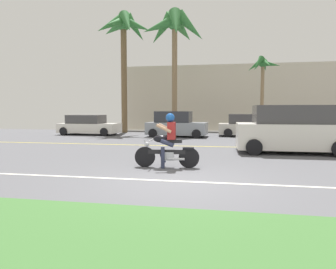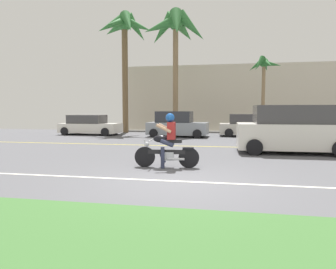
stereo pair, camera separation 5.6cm
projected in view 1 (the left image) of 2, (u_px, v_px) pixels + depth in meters
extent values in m
cube|color=#545459|center=(191.00, 162.00, 10.57)|extent=(56.00, 30.00, 0.04)
cube|color=#3D6B33|center=(126.00, 259.00, 3.60)|extent=(56.00, 3.80, 0.06)
cube|color=silver|center=(178.00, 181.00, 7.67)|extent=(50.40, 0.12, 0.01)
cube|color=yellow|center=(201.00, 146.00, 14.99)|extent=(50.40, 0.12, 0.01)
cylinder|color=black|center=(145.00, 157.00, 9.59)|extent=(0.64, 0.14, 0.64)
cylinder|color=black|center=(189.00, 158.00, 9.42)|extent=(0.64, 0.14, 0.64)
cylinder|color=#B7BAC1|center=(148.00, 149.00, 9.55)|extent=(0.29, 0.07, 0.55)
cube|color=black|center=(167.00, 152.00, 9.49)|extent=(1.16, 0.18, 0.13)
cube|color=#B7BAC1|center=(168.00, 156.00, 9.49)|extent=(0.35, 0.23, 0.25)
ellipsoid|color=black|center=(161.00, 139.00, 9.48)|extent=(0.47, 0.25, 0.23)
cube|color=black|center=(174.00, 141.00, 9.44)|extent=(0.52, 0.27, 0.11)
cube|color=black|center=(188.00, 148.00, 9.40)|extent=(0.35, 0.19, 0.06)
cylinder|color=#B7BAC1|center=(151.00, 140.00, 9.52)|extent=(0.08, 0.66, 0.04)
sphere|color=#B7BAC1|center=(147.00, 144.00, 9.55)|extent=(0.15, 0.15, 0.15)
cylinder|color=#B7BAC1|center=(176.00, 159.00, 9.34)|extent=(0.53, 0.11, 0.07)
cube|color=maroon|center=(172.00, 131.00, 9.42)|extent=(0.25, 0.35, 0.53)
sphere|color=#194C9E|center=(170.00, 118.00, 9.39)|extent=(0.28, 0.28, 0.28)
cylinder|color=#2D334C|center=(168.00, 142.00, 9.57)|extent=(0.43, 0.16, 0.27)
cylinder|color=#2D334C|center=(167.00, 143.00, 9.36)|extent=(0.43, 0.16, 0.27)
cylinder|color=#2D334C|center=(163.00, 158.00, 9.37)|extent=(0.12, 0.12, 0.65)
cylinder|color=#2D334C|center=(163.00, 158.00, 9.65)|extent=(0.22, 0.13, 0.36)
cylinder|color=tan|center=(166.00, 128.00, 9.65)|extent=(0.49, 0.13, 0.30)
cylinder|color=tan|center=(164.00, 129.00, 9.23)|extent=(0.49, 0.13, 0.30)
cube|color=white|center=(291.00, 136.00, 12.77)|extent=(4.40, 2.09, 1.04)
cube|color=#444346|center=(293.00, 114.00, 12.68)|extent=(3.17, 1.79, 0.76)
cylinder|color=black|center=(323.00, 143.00, 13.53)|extent=(0.64, 0.23, 0.64)
cylinder|color=black|center=(249.00, 142.00, 14.07)|extent=(0.64, 0.23, 0.64)
cylinder|color=black|center=(254.00, 147.00, 12.07)|extent=(0.64, 0.23, 0.64)
cube|color=white|center=(90.00, 128.00, 22.06)|extent=(4.40, 1.98, 0.66)
cube|color=#444346|center=(86.00, 119.00, 22.07)|extent=(2.58, 1.64, 0.61)
cylinder|color=black|center=(64.00, 131.00, 21.59)|extent=(0.57, 0.21, 0.56)
cylinder|color=black|center=(104.00, 132.00, 20.87)|extent=(0.57, 0.21, 0.56)
cylinder|color=black|center=(77.00, 130.00, 23.29)|extent=(0.57, 0.21, 0.56)
cylinder|color=black|center=(115.00, 130.00, 22.57)|extent=(0.57, 0.21, 0.56)
cube|color=#8C939E|center=(177.00, 128.00, 20.42)|extent=(4.05, 1.99, 0.80)
cube|color=#2D2F36|center=(174.00, 117.00, 20.41)|extent=(2.37, 1.66, 0.74)
cylinder|color=black|center=(153.00, 133.00, 19.90)|extent=(0.57, 0.21, 0.56)
cylinder|color=black|center=(196.00, 134.00, 19.24)|extent=(0.57, 0.21, 0.56)
cylinder|color=black|center=(160.00, 131.00, 21.64)|extent=(0.57, 0.21, 0.56)
cylinder|color=black|center=(200.00, 132.00, 20.98)|extent=(0.57, 0.21, 0.56)
cube|color=beige|center=(252.00, 129.00, 20.76)|extent=(4.43, 1.80, 0.70)
cube|color=#3B3A3D|center=(248.00, 119.00, 20.75)|extent=(2.57, 1.54, 0.65)
cylinder|color=black|center=(228.00, 133.00, 20.19)|extent=(0.56, 0.18, 0.56)
cylinder|color=black|center=(278.00, 133.00, 19.64)|extent=(0.56, 0.18, 0.56)
cylinder|color=black|center=(228.00, 131.00, 21.92)|extent=(0.56, 0.18, 0.56)
cylinder|color=black|center=(274.00, 131.00, 21.37)|extent=(0.56, 0.18, 0.56)
cylinder|color=#846B4C|center=(175.00, 79.00, 22.97)|extent=(0.40, 0.40, 8.19)
sphere|color=#337538|center=(175.00, 23.00, 22.64)|extent=(1.03, 1.03, 1.03)
cone|color=#337538|center=(190.00, 27.00, 22.59)|extent=(2.57, 1.22, 2.50)
cone|color=#337538|center=(183.00, 31.00, 23.63)|extent=(1.92, 2.89, 1.88)
cone|color=#337538|center=(162.00, 30.00, 23.33)|extent=(2.63, 1.88, 2.50)
cone|color=#337538|center=(159.00, 26.00, 22.37)|extent=(2.88, 1.99, 1.87)
cone|color=#337538|center=(176.00, 23.00, 21.50)|extent=(1.43, 2.61, 2.50)
cylinder|color=#846B4C|center=(262.00, 99.00, 21.63)|extent=(0.24, 0.24, 5.08)
sphere|color=#28662D|center=(263.00, 63.00, 21.43)|extent=(0.63, 0.63, 0.63)
cone|color=#28662D|center=(271.00, 64.00, 21.27)|extent=(1.31, 0.60, 0.66)
cone|color=#28662D|center=(264.00, 66.00, 21.92)|extent=(0.80, 1.34, 0.94)
cone|color=#28662D|center=(255.00, 65.00, 21.75)|extent=(1.31, 0.92, 1.03)
cone|color=#28662D|center=(258.00, 64.00, 21.11)|extent=(1.08, 1.12, 1.19)
cone|color=#28662D|center=(267.00, 64.00, 20.91)|extent=(0.86, 1.35, 0.88)
cylinder|color=brown|center=(124.00, 78.00, 23.89)|extent=(0.46, 0.46, 8.47)
sphere|color=#337538|center=(123.00, 23.00, 23.55)|extent=(1.19, 1.19, 1.19)
cone|color=#337538|center=(136.00, 26.00, 23.38)|extent=(2.44, 0.84, 1.62)
cone|color=#337538|center=(135.00, 28.00, 24.19)|extent=(2.06, 2.15, 2.25)
cone|color=#337538|center=(124.00, 30.00, 24.60)|extent=(1.44, 2.56, 1.71)
cone|color=#337538|center=(114.00, 28.00, 24.21)|extent=(2.53, 1.87, 1.40)
cone|color=#337538|center=(110.00, 25.00, 23.14)|extent=(2.43, 2.06, 1.88)
cone|color=#337538|center=(116.00, 23.00, 22.64)|extent=(1.41, 2.56, 1.50)
cone|color=#337538|center=(127.00, 23.00, 22.62)|extent=(1.91, 2.34, 2.15)
cube|color=beige|center=(244.00, 98.00, 27.47)|extent=(20.55, 4.00, 5.61)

